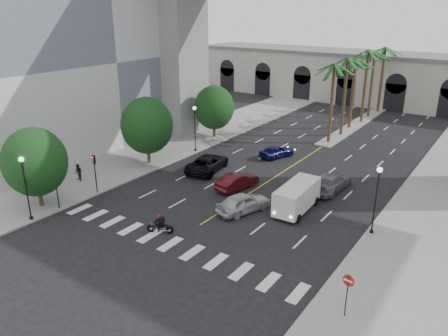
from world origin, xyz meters
TOP-DOWN VIEW (x-y plane):
  - ground at (0.00, 0.00)m, footprint 140.00×140.00m
  - sidewalk_left at (-15.00, 15.00)m, footprint 8.00×100.00m
  - sidewalk_right at (15.00, 15.00)m, footprint 8.00×100.00m
  - median at (0.00, 38.00)m, footprint 2.00×24.00m
  - building_left at (-27.00, 12.00)m, footprint 16.50×32.50m
  - pier_building at (0.00, 55.00)m, footprint 71.00×10.50m
  - palm_a at (0.00, 28.00)m, footprint 3.20×3.20m
  - palm_b at (0.10, 32.00)m, footprint 3.20×3.20m
  - palm_c at (-0.20, 36.00)m, footprint 3.20×3.20m
  - palm_d at (0.15, 40.00)m, footprint 3.20×3.20m
  - palm_e at (-0.10, 44.00)m, footprint 3.20×3.20m
  - palm_f at (0.20, 48.00)m, footprint 3.20×3.20m
  - street_tree_near at (-13.00, -3.00)m, footprint 5.20×5.20m
  - street_tree_mid at (-13.00, 10.00)m, footprint 5.44×5.44m
  - street_tree_far at (-13.00, 22.00)m, footprint 5.04×5.04m
  - lamp_post_left_near at (-11.40, -5.00)m, footprint 0.40×0.40m
  - lamp_post_left_far at (-11.40, 16.00)m, footprint 0.40×0.40m
  - lamp_post_right at (11.40, 8.00)m, footprint 0.40×0.40m
  - traffic_signal_near at (-11.30, -2.50)m, footprint 0.25×0.18m
  - traffic_signal_far at (-11.30, 1.50)m, footprint 0.25×0.18m
  - motorcycle_rider at (-1.63, -0.65)m, footprint 1.93×0.97m
  - car_a at (1.50, 5.86)m, footprint 3.35×5.11m
  - car_b at (-1.50, 9.60)m, footprint 2.36×4.71m
  - car_c at (-6.56, 11.87)m, footprint 3.86×6.37m
  - car_d at (5.71, 14.11)m, footprint 2.48×5.77m
  - car_e at (-2.70, 19.59)m, footprint 3.01×4.46m
  - cargo_van at (5.03, 8.50)m, footprint 2.36×5.50m
  - pedestrian_a at (-16.54, -0.38)m, footprint 0.70×0.49m
  - pedestrian_b at (-14.88, 2.34)m, footprint 0.95×0.82m
  - do_not_enter_sign at (13.00, -2.07)m, footprint 0.67×0.12m

SIDE VIEW (x-z plane):
  - ground at x=0.00m, z-range 0.00..0.00m
  - sidewalk_left at x=-15.00m, z-range 0.00..0.15m
  - sidewalk_right at x=15.00m, z-range 0.00..0.15m
  - median at x=0.00m, z-range 0.00..0.20m
  - motorcycle_rider at x=-1.63m, z-range -0.07..1.43m
  - car_e at x=-2.70m, z-range 0.00..1.41m
  - car_b at x=-1.50m, z-range 0.00..1.48m
  - car_a at x=1.50m, z-range 0.00..1.62m
  - car_c at x=-6.56m, z-range 0.00..1.65m
  - car_d at x=5.71m, z-range 0.00..1.65m
  - pedestrian_b at x=-14.88m, z-range 0.15..1.82m
  - pedestrian_a at x=-16.54m, z-range 0.15..1.95m
  - cargo_van at x=5.03m, z-range 0.13..2.44m
  - do_not_enter_sign at x=13.00m, z-range 0.62..3.36m
  - traffic_signal_near at x=-11.30m, z-range 0.69..4.34m
  - traffic_signal_far at x=-11.30m, z-range 0.69..4.34m
  - lamp_post_left_near at x=-11.40m, z-range 0.55..5.90m
  - lamp_post_left_far at x=-11.40m, z-range 0.55..5.90m
  - lamp_post_right at x=11.40m, z-range 0.55..5.90m
  - street_tree_far at x=-13.00m, z-range 0.56..7.24m
  - street_tree_near at x=-13.00m, z-range 0.58..7.47m
  - street_tree_mid at x=-13.00m, z-range 0.61..7.81m
  - pier_building at x=0.00m, z-range 0.02..8.52m
  - palm_c at x=-0.20m, z-range 3.86..13.96m
  - palm_a at x=0.00m, z-range 3.95..14.25m
  - palm_e at x=-0.10m, z-range 3.99..14.39m
  - palm_b at x=0.10m, z-range 4.07..14.67m
  - palm_f at x=0.20m, z-range 4.11..14.81m
  - palm_d at x=0.15m, z-range 4.20..15.10m
  - building_left at x=-27.00m, z-range 0.01..20.61m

